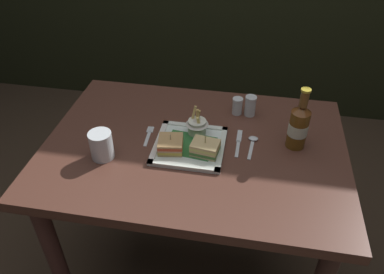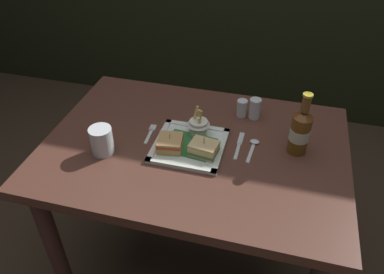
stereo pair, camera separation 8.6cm
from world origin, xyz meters
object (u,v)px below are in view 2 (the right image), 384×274
(water_glass, at_px, (102,142))
(knife, at_px, (239,145))
(dining_table, at_px, (194,167))
(fries_cup, at_px, (199,125))
(square_plate, at_px, (189,146))
(spoon, at_px, (253,145))
(fork, at_px, (150,133))
(sandwich_half_left, at_px, (170,143))
(pepper_shaker, at_px, (255,110))
(beer_bottle, at_px, (300,131))
(sandwich_half_right, at_px, (204,149))
(salt_shaker, at_px, (242,109))

(water_glass, xyz_separation_m, knife, (0.46, 0.16, -0.04))
(dining_table, height_order, water_glass, water_glass)
(dining_table, relative_size, fries_cup, 10.46)
(square_plate, relative_size, spoon, 1.85)
(fork, bearing_deg, square_plate, -14.28)
(sandwich_half_left, bearing_deg, square_plate, 29.47)
(dining_table, relative_size, water_glass, 10.87)
(spoon, relative_size, pepper_shaker, 1.60)
(beer_bottle, relative_size, water_glass, 2.34)
(sandwich_half_right, xyz_separation_m, knife, (0.11, 0.09, -0.03))
(sandwich_half_right, height_order, fries_cup, fries_cup)
(water_glass, distance_m, knife, 0.49)
(fork, height_order, salt_shaker, salt_shaker)
(sandwich_half_right, relative_size, knife, 0.63)
(fork, bearing_deg, sandwich_half_left, -36.57)
(square_plate, relative_size, knife, 1.54)
(fries_cup, relative_size, spoon, 0.77)
(beer_bottle, bearing_deg, salt_shaker, 142.93)
(beer_bottle, xyz_separation_m, pepper_shaker, (-0.17, 0.17, -0.05))
(salt_shaker, bearing_deg, fries_cup, -128.08)
(knife, bearing_deg, pepper_shaker, 81.35)
(fries_cup, distance_m, beer_bottle, 0.36)
(sandwich_half_left, relative_size, water_glass, 0.99)
(sandwich_half_right, bearing_deg, salt_shaker, 72.66)
(salt_shaker, distance_m, pepper_shaker, 0.05)
(fries_cup, height_order, pepper_shaker, fries_cup)
(dining_table, distance_m, sandwich_half_right, 0.16)
(water_glass, height_order, salt_shaker, water_glass)
(square_plate, height_order, beer_bottle, beer_bottle)
(knife, xyz_separation_m, pepper_shaker, (0.03, 0.19, 0.04))
(sandwich_half_left, relative_size, beer_bottle, 0.42)
(sandwich_half_left, bearing_deg, pepper_shaker, 47.05)
(sandwich_half_right, bearing_deg, water_glass, -168.88)
(dining_table, bearing_deg, spoon, 12.56)
(dining_table, height_order, pepper_shaker, pepper_shaker)
(fork, xyz_separation_m, spoon, (0.39, 0.02, 0.00))
(dining_table, height_order, sandwich_half_left, sandwich_half_left)
(fork, height_order, spoon, spoon)
(sandwich_half_left, xyz_separation_m, sandwich_half_right, (0.12, 0.00, 0.00))
(sandwich_half_left, bearing_deg, knife, 21.68)
(square_plate, bearing_deg, salt_shaker, 58.82)
(fries_cup, height_order, beer_bottle, beer_bottle)
(pepper_shaker, bearing_deg, sandwich_half_left, -132.95)
(knife, bearing_deg, dining_table, -165.83)
(square_plate, distance_m, salt_shaker, 0.29)
(sandwich_half_left, relative_size, fork, 0.80)
(fries_cup, bearing_deg, sandwich_half_right, -67.62)
(sandwich_half_right, height_order, salt_shaker, sandwich_half_right)
(knife, bearing_deg, fork, -177.27)
(water_glass, height_order, pepper_shaker, water_glass)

